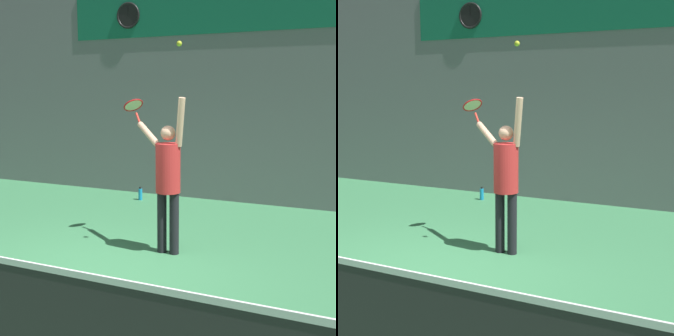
% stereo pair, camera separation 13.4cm
% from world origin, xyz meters
% --- Properties ---
extents(ground_plane, '(18.00, 18.00, 0.00)m').
position_xyz_m(ground_plane, '(0.00, 0.00, 0.00)').
color(ground_plane, '#387A4C').
extents(back_wall, '(18.00, 0.10, 5.00)m').
position_xyz_m(back_wall, '(0.00, 4.72, 2.50)').
color(back_wall, slate).
rests_on(back_wall, ground_plane).
extents(sponsor_banner, '(6.37, 0.02, 0.91)m').
position_xyz_m(sponsor_banner, '(0.00, 4.66, 3.79)').
color(sponsor_banner, '#146B4C').
extents(scoreboard_clock, '(0.54, 0.05, 0.54)m').
position_xyz_m(scoreboard_clock, '(-1.89, 4.64, 3.79)').
color(scoreboard_clock, black).
extents(tennis_player, '(0.94, 0.59, 2.14)m').
position_xyz_m(tennis_player, '(0.52, 1.33, 1.09)').
color(tennis_player, black).
rests_on(tennis_player, ground_plane).
extents(tennis_racket, '(0.38, 0.39, 0.38)m').
position_xyz_m(tennis_racket, '(-0.25, 1.81, 1.99)').
color(tennis_racket, red).
extents(tennis_ball, '(0.07, 0.07, 0.07)m').
position_xyz_m(tennis_ball, '(0.71, 1.27, 2.81)').
color(tennis_ball, '#CCDB2D').
extents(water_bottle, '(0.08, 0.08, 0.27)m').
position_xyz_m(water_bottle, '(-1.32, 4.03, 0.12)').
color(water_bottle, '#198CCC').
rests_on(water_bottle, ground_plane).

